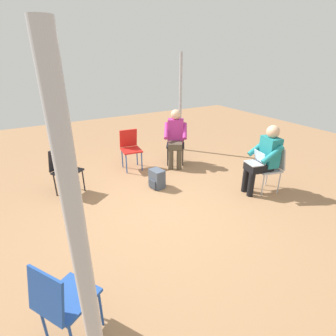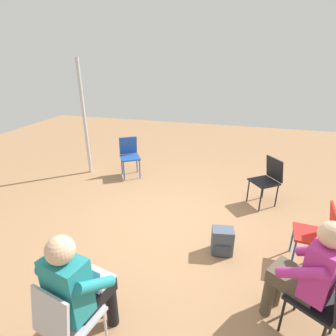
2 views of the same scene
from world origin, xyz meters
name	(u,v)px [view 2 (image 2 of 2)]	position (x,y,z in m)	size (l,w,h in m)	color
ground_plane	(170,228)	(0.00, 0.00, 0.00)	(14.00, 14.00, 0.00)	#99704C
chair_northeast	(268,178)	(1.44, 1.17, 0.50)	(0.58, 0.57, 0.85)	black
chair_northwest	(129,154)	(-1.36, 1.69, 0.50)	(0.56, 0.58, 0.85)	#1E4799
chair_east	(319,232)	(1.93, -0.28, 0.50)	(0.48, 0.44, 0.85)	red
chair_southeast	(324,299)	(1.73, -1.31, 0.50)	(0.58, 0.56, 0.85)	black
chair_south	(65,319)	(-0.31, -2.07, 0.50)	(0.48, 0.51, 0.85)	#B7B7BC
person_with_laptop	(78,286)	(-0.27, -1.90, 0.69)	(0.56, 0.58, 1.24)	black
person_in_magenta	(309,271)	(1.59, -1.22, 0.69)	(0.63, 0.63, 1.24)	#4C4233
backpack_near_laptop_user	(222,242)	(0.81, -0.34, 0.16)	(0.31, 0.28, 0.36)	#475160
tent_pole_far	(84,119)	(-2.31, 1.59, 1.22)	(0.07, 0.07, 2.43)	#B2B2B7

